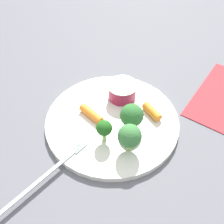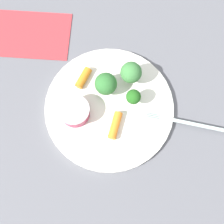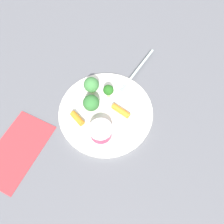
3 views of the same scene
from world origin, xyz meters
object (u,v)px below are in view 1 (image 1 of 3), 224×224
Objects in this scene: sauce_cup at (122,91)px; carrot_stick_0 at (91,114)px; carrot_stick_1 at (152,112)px; fork at (46,176)px; broccoli_floret_0 at (130,136)px; broccoli_floret_2 at (132,115)px; broccoli_floret_1 at (104,128)px; plate at (112,122)px.

carrot_stick_0 is at bearing 1.58° from sauce_cup.
fork is (0.24, -0.02, -0.01)m from carrot_stick_1.
sauce_cup is at bearing -126.52° from broccoli_floret_0.
broccoli_floret_0 is at bearing 53.48° from sauce_cup.
carrot_stick_0 is at bearing -37.74° from carrot_stick_1.
sauce_cup is 0.31× the size of fork.
broccoli_floret_1 is at bearing -8.03° from broccoli_floret_2.
broccoli_floret_1 is 0.07m from carrot_stick_0.
carrot_stick_0 and carrot_stick_1 have the same top height.
fork is (0.19, -0.01, -0.03)m from broccoli_floret_2.
broccoli_floret_2 is 0.27× the size of fork.
broccoli_floret_2 reaches higher than carrot_stick_0.
carrot_stick_1 is at bearing -160.67° from broccoli_floret_0.
carrot_stick_0 is at bearing -105.36° from broccoli_floret_1.
broccoli_floret_2 is 0.08m from carrot_stick_0.
broccoli_floret_0 is 0.10m from carrot_stick_1.
broccoli_floret_2 is at bearing -137.28° from broccoli_floret_0.
plate is 0.06m from broccoli_floret_1.
broccoli_floret_1 is 0.90× the size of broccoli_floret_2.
broccoli_floret_2 is (-0.04, -0.04, -0.01)m from broccoli_floret_0.
sauce_cup is (-0.06, -0.04, 0.02)m from plate.
carrot_stick_0 reaches higher than fork.
broccoli_floret_0 is 1.10× the size of broccoli_floret_2.
carrot_stick_1 is at bearing 175.66° from fork.
plate is 0.09m from broccoli_floret_0.
sauce_cup is 1.27× the size of broccoli_floret_1.
broccoli_floret_0 is at bearing 114.03° from broccoli_floret_1.
carrot_stick_1 is at bearing 98.55° from sauce_cup.
carrot_stick_1 reaches higher than fork.
broccoli_floret_1 reaches higher than carrot_stick_0.
fork is at bearing -18.84° from broccoli_floret_0.
plate is 5.92× the size of carrot_stick_1.
fork is at bearing 14.30° from sauce_cup.
broccoli_floret_0 is (0.08, 0.11, 0.02)m from sauce_cup.
broccoli_floret_0 is 0.30× the size of fork.
carrot_stick_0 is 0.12m from carrot_stick_1.
broccoli_floret_0 is 1.08× the size of carrot_stick_0.
broccoli_floret_2 is at bearing 175.97° from fork.
broccoli_floret_0 is (0.02, 0.07, 0.04)m from plate.
carrot_stick_1 is 0.23× the size of fork.
broccoli_floret_0 reaches higher than sauce_cup.
carrot_stick_1 reaches higher than plate.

